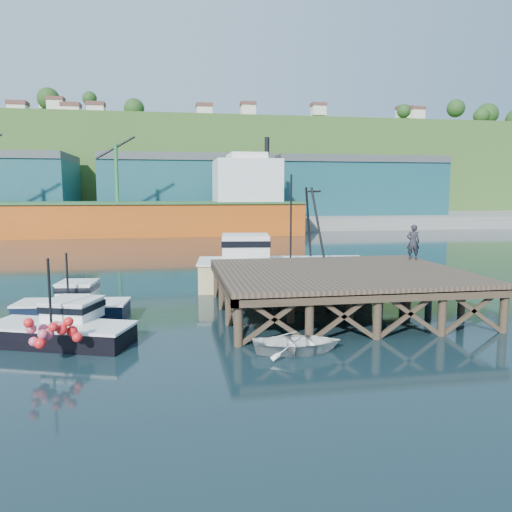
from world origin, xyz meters
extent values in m
plane|color=black|center=(0.00, 0.00, 0.00)|extent=(300.00, 300.00, 0.00)
cube|color=brown|center=(5.50, 0.00, 2.00)|extent=(12.00, 10.00, 0.25)
cube|color=#473828|center=(5.50, -4.85, 1.75)|extent=(12.00, 0.30, 0.35)
cylinder|color=#473828|center=(-0.20, -4.70, 0.80)|extent=(0.36, 0.36, 2.60)
cylinder|color=#473828|center=(11.20, -4.70, 0.80)|extent=(0.36, 0.36, 2.60)
cylinder|color=#473828|center=(-0.20, 4.70, 0.80)|extent=(0.36, 0.36, 2.60)
cylinder|color=#473828|center=(11.20, 4.70, 0.80)|extent=(0.36, 0.36, 2.60)
cube|color=gray|center=(0.00, 70.00, 1.00)|extent=(160.00, 40.00, 2.00)
cube|color=#1A5357|center=(0.00, 65.00, 6.50)|extent=(28.00, 16.00, 9.00)
cube|color=#1A5357|center=(30.00, 65.00, 6.50)|extent=(30.00, 16.00, 9.00)
cube|color=#C65012|center=(-12.00, 48.00, 2.20)|extent=(55.00, 9.50, 4.40)
cube|color=#26592D|center=(-12.00, 48.00, 4.50)|extent=(55.50, 10.00, 0.30)
cube|color=silver|center=(8.00, 48.00, 7.50)|extent=(9.00, 9.00, 6.00)
cube|color=silver|center=(8.00, 48.00, 10.80)|extent=(5.00, 7.00, 1.20)
cylinder|color=black|center=(11.00, 48.00, 12.50)|extent=(0.70, 0.70, 2.50)
cube|color=#2D511E|center=(0.00, 100.00, 11.00)|extent=(220.00, 50.00, 22.00)
cube|color=black|center=(-7.36, 0.73, 0.39)|extent=(5.23, 2.43, 0.78)
cube|color=silver|center=(-7.36, 0.73, 0.80)|extent=(5.33, 2.48, 0.10)
cube|color=silver|center=(-7.25, 1.63, 1.17)|extent=(1.83, 1.83, 0.78)
cube|color=black|center=(-7.25, 1.63, 1.35)|extent=(1.93, 1.93, 0.26)
cylinder|color=black|center=(-7.43, 0.23, 2.00)|extent=(0.10, 0.10, 2.43)
cube|color=black|center=(-7.07, -3.36, 0.38)|extent=(5.92, 3.79, 0.77)
cube|color=silver|center=(-7.07, -3.36, 0.79)|extent=(6.03, 3.87, 0.10)
cube|color=silver|center=(-6.74, -2.42, 1.15)|extent=(2.36, 2.36, 0.77)
cube|color=black|center=(-6.74, -2.42, 1.32)|extent=(2.49, 2.49, 0.26)
cylinder|color=black|center=(-7.26, -3.88, 2.13)|extent=(0.10, 0.10, 2.73)
sphere|color=#DA506A|center=(-7.20, -5.75, 0.94)|extent=(0.36, 0.36, 0.36)
sphere|color=#DA506A|center=(-6.43, -5.58, 1.11)|extent=(0.36, 0.36, 0.36)
sphere|color=red|center=(-6.77, -6.00, 1.28)|extent=(0.36, 0.36, 0.36)
cube|color=#D1C887|center=(4.10, 6.50, 0.84)|extent=(10.65, 4.70, 1.69)
cube|color=silver|center=(4.10, 6.50, 1.73)|extent=(10.86, 4.90, 0.14)
cube|color=silver|center=(1.75, 6.50, 2.53)|extent=(3.09, 2.92, 1.69)
cube|color=black|center=(1.75, 6.50, 2.91)|extent=(3.19, 3.03, 0.38)
cylinder|color=black|center=(4.57, 6.50, 4.22)|extent=(0.12, 0.12, 5.63)
imported|color=white|center=(1.87, -5.80, 0.35)|extent=(3.48, 2.58, 0.70)
imported|color=black|center=(10.90, 3.04, 3.13)|extent=(0.84, 0.68, 2.01)
camera|label=1|loc=(-2.65, -23.37, 5.95)|focal=35.00mm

